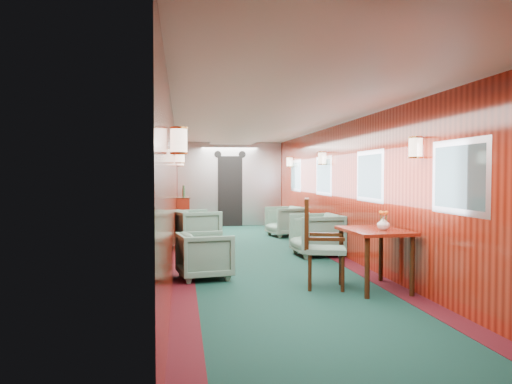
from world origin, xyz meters
TOP-DOWN VIEW (x-y plane):
  - room at (0.00, 0.00)m, footprint 12.00×12.10m
  - bulkhead at (0.00, 5.91)m, footprint 2.98×0.17m
  - windows_right at (1.49, 0.25)m, footprint 0.02×8.60m
  - wall_sconces at (0.00, 0.57)m, footprint 2.97×7.97m
  - dining_table at (1.08, -2.26)m, footprint 0.76×1.05m
  - side_chair at (0.37, -2.06)m, footprint 0.63×0.65m
  - credenza at (-1.34, 4.08)m, footprint 0.33×1.04m
  - flower_vase at (1.15, -2.34)m, footprint 0.20×0.20m
  - armchair_left_near at (-1.05, -1.28)m, footprint 0.84×0.82m
  - armchair_left_far at (-1.09, 1.79)m, footprint 1.07×1.06m
  - armchair_right_near at (1.05, 0.41)m, footprint 0.90×0.88m
  - armchair_right_far at (1.08, 3.31)m, footprint 0.94×0.93m

SIDE VIEW (x-z plane):
  - armchair_left_near at x=-1.05m, z-range 0.00..0.66m
  - armchair_right_far at x=1.08m, z-range 0.00..0.72m
  - armchair_right_near at x=1.05m, z-range 0.00..0.77m
  - armchair_left_far at x=-1.09m, z-range 0.00..0.77m
  - credenza at x=-1.34m, z-range -0.13..1.08m
  - side_chair at x=0.37m, z-range 0.05..1.22m
  - dining_table at x=1.08m, z-range 0.26..1.04m
  - flower_vase at x=1.15m, z-range 0.77..0.94m
  - bulkhead at x=0.00m, z-range -0.01..2.38m
  - windows_right at x=1.49m, z-range 1.05..1.85m
  - room at x=0.00m, z-range 0.43..2.83m
  - wall_sconces at x=0.00m, z-range 1.66..1.91m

